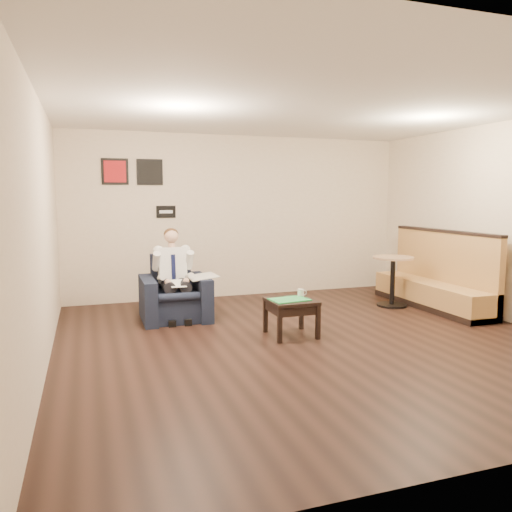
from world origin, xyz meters
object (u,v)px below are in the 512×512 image
object	(u,v)px
coffee_mug	(301,293)
smartphone	(290,296)
seated_man	(176,278)
cafe_table	(392,281)
armchair	(175,288)
side_table	(291,318)
banquette	(432,270)
green_folder	(290,299)

from	to	relation	value
coffee_mug	smartphone	bearing A→B (deg)	162.83
coffee_mug	smartphone	world-z (taller)	coffee_mug
seated_man	cafe_table	xyz separation A→B (m)	(3.45, -0.15, -0.22)
armchair	side_table	bearing A→B (deg)	-45.93
side_table	banquette	bearing A→B (deg)	15.92
side_table	cafe_table	distance (m)	2.45
armchair	side_table	distance (m)	1.83
armchair	banquette	bearing A→B (deg)	-6.98
banquette	smartphone	bearing A→B (deg)	-167.08
coffee_mug	smartphone	size ratio (longest dim) A/B	0.68
smartphone	banquette	bearing A→B (deg)	22.98
coffee_mug	seated_man	bearing A→B (deg)	143.15
smartphone	armchair	bearing A→B (deg)	148.50
banquette	cafe_table	world-z (taller)	banquette
armchair	coffee_mug	distance (m)	1.87
armchair	side_table	world-z (taller)	armchair
side_table	banquette	xyz separation A→B (m)	(2.75, 0.78, 0.37)
side_table	banquette	world-z (taller)	banquette
side_table	smartphone	xyz separation A→B (m)	(0.05, 0.17, 0.24)
green_folder	coffee_mug	size ratio (longest dim) A/B	4.74
side_table	cafe_table	world-z (taller)	cafe_table
armchair	seated_man	world-z (taller)	seated_man
seated_man	armchair	bearing A→B (deg)	90.00
seated_man	coffee_mug	world-z (taller)	seated_man
seated_man	side_table	bearing A→B (deg)	-43.21
side_table	coffee_mug	distance (m)	0.36
coffee_mug	banquette	size ratio (longest dim) A/B	0.04
seated_man	side_table	size ratio (longest dim) A/B	2.18
armchair	smartphone	distance (m)	1.74
seated_man	banquette	xyz separation A→B (m)	(4.00, -0.42, -0.02)
seated_man	smartphone	bearing A→B (deg)	-37.85
coffee_mug	cafe_table	world-z (taller)	cafe_table
cafe_table	side_table	bearing A→B (deg)	-154.40
green_folder	smartphone	bearing A→B (deg)	65.97
cafe_table	smartphone	bearing A→B (deg)	-157.53
banquette	cafe_table	distance (m)	0.64
green_folder	banquette	size ratio (longest dim) A/B	0.20
green_folder	cafe_table	world-z (taller)	cafe_table
armchair	seated_man	xyz separation A→B (m)	(-0.00, -0.12, 0.17)
coffee_mug	banquette	xyz separation A→B (m)	(2.56, 0.66, 0.09)
cafe_table	coffee_mug	bearing A→B (deg)	-155.21
coffee_mug	side_table	bearing A→B (deg)	-146.38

